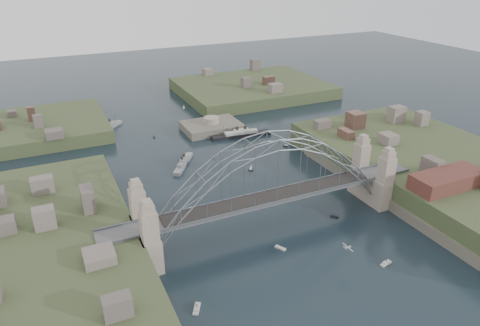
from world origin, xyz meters
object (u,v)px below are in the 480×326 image
Objects in this scene: bridge at (272,183)px; wharf_shed at (448,180)px; naval_cruiser_far at (109,127)px; ocean_liner at (241,134)px; naval_cruiser_near at (183,163)px; fort_island at (212,131)px.

bridge reaches higher than wharf_shed.
naval_cruiser_far is 0.54× the size of ocean_liner.
naval_cruiser_far is at bearing 123.86° from wharf_shed.
naval_cruiser_near is (-8.46, 43.79, -11.56)m from bridge.
wharf_shed is 77.23m from ocean_liner.
naval_cruiser_far is at bearing 146.21° from ocean_liner.
fort_island is 90.48m from wharf_shed.
bridge reaches higher than ocean_liner.
fort_island is at bearing -26.65° from naval_cruiser_far.
naval_cruiser_near is at bearing -152.02° from ocean_liner.
ocean_liner is (28.12, 14.94, 0.12)m from naval_cruiser_near.
bridge is 3.82× the size of fort_island.
wharf_shed is (32.00, -84.00, 10.34)m from fort_island.
bridge is at bearing -79.06° from naval_cruiser_near.
wharf_shed is at bearing -47.77° from naval_cruiser_near.
naval_cruiser_near is at bearing -69.98° from naval_cruiser_far.
naval_cruiser_far is 53.41m from ocean_liner.
fort_island is at bearing 52.02° from naval_cruiser_near.
wharf_shed is 123.70m from naval_cruiser_far.
bridge is 46.07m from naval_cruiser_near.
fort_island is 41.11m from naval_cruiser_far.
bridge reaches higher than fort_island.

